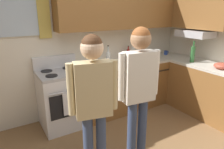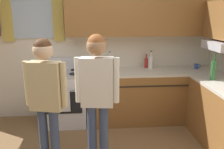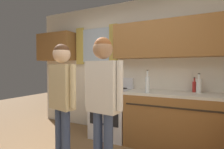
{
  "view_description": "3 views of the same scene",
  "coord_description": "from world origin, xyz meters",
  "px_view_note": "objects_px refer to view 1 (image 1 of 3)",
  "views": [
    {
      "loc": [
        -1.17,
        -1.38,
        1.79
      ],
      "look_at": [
        0.14,
        0.77,
        0.99
      ],
      "focal_mm": 32.59,
      "sensor_mm": 36.0,
      "label": 1
    },
    {
      "loc": [
        0.15,
        -2.26,
        1.85
      ],
      "look_at": [
        0.4,
        0.75,
        1.05
      ],
      "focal_mm": 37.57,
      "sensor_mm": 36.0,
      "label": 2
    },
    {
      "loc": [
        1.13,
        -1.39,
        1.29
      ],
      "look_at": [
        0.04,
        0.83,
        1.2
      ],
      "focal_mm": 27.88,
      "sensor_mm": 36.0,
      "label": 3
    }
  ],
  "objects_px": {
    "mixing_bowl": "(222,66)",
    "adult_in_plaid": "(139,82)",
    "bottle_sauce_red": "(128,54)",
    "bottle_wine_green": "(193,54)",
    "bottle_milk_white": "(133,52)",
    "mug_cobalt_blue": "(166,53)",
    "stove_oven": "(62,98)",
    "bottle_tall_clear": "(108,59)",
    "adult_left": "(93,95)"
  },
  "relations": [
    {
      "from": "bottle_milk_white",
      "to": "mug_cobalt_blue",
      "type": "bearing_deg",
      "value": -5.18
    },
    {
      "from": "bottle_sauce_red",
      "to": "adult_left",
      "type": "distance_m",
      "value": 2.08
    },
    {
      "from": "bottle_tall_clear",
      "to": "bottle_milk_white",
      "type": "relative_size",
      "value": 1.17
    },
    {
      "from": "bottle_milk_white",
      "to": "bottle_wine_green",
      "type": "bearing_deg",
      "value": -46.67
    },
    {
      "from": "bottle_tall_clear",
      "to": "bottle_milk_white",
      "type": "distance_m",
      "value": 0.81
    },
    {
      "from": "bottle_tall_clear",
      "to": "bottle_milk_white",
      "type": "height_order",
      "value": "bottle_tall_clear"
    },
    {
      "from": "bottle_sauce_red",
      "to": "mug_cobalt_blue",
      "type": "height_order",
      "value": "bottle_sauce_red"
    },
    {
      "from": "bottle_milk_white",
      "to": "mixing_bowl",
      "type": "height_order",
      "value": "bottle_milk_white"
    },
    {
      "from": "mixing_bowl",
      "to": "adult_in_plaid",
      "type": "relative_size",
      "value": 0.14
    },
    {
      "from": "stove_oven",
      "to": "bottle_tall_clear",
      "type": "distance_m",
      "value": 0.95
    },
    {
      "from": "stove_oven",
      "to": "bottle_milk_white",
      "type": "relative_size",
      "value": 3.51
    },
    {
      "from": "adult_left",
      "to": "bottle_milk_white",
      "type": "bearing_deg",
      "value": 42.46
    },
    {
      "from": "bottle_milk_white",
      "to": "mixing_bowl",
      "type": "xyz_separation_m",
      "value": [
        0.76,
        -1.31,
        -0.07
      ]
    },
    {
      "from": "bottle_wine_green",
      "to": "mixing_bowl",
      "type": "relative_size",
      "value": 1.67
    },
    {
      "from": "bottle_sauce_red",
      "to": "bottle_wine_green",
      "type": "xyz_separation_m",
      "value": [
        0.8,
        -0.84,
        0.06
      ]
    },
    {
      "from": "bottle_sauce_red",
      "to": "bottle_wine_green",
      "type": "distance_m",
      "value": 1.16
    },
    {
      "from": "mug_cobalt_blue",
      "to": "adult_in_plaid",
      "type": "xyz_separation_m",
      "value": [
        -1.77,
        -1.32,
        0.08
      ]
    },
    {
      "from": "bottle_wine_green",
      "to": "adult_in_plaid",
      "type": "height_order",
      "value": "adult_in_plaid"
    },
    {
      "from": "mug_cobalt_blue",
      "to": "mixing_bowl",
      "type": "height_order",
      "value": "mixing_bowl"
    },
    {
      "from": "stove_oven",
      "to": "bottle_milk_white",
      "type": "height_order",
      "value": "bottle_milk_white"
    },
    {
      "from": "bottle_wine_green",
      "to": "bottle_milk_white",
      "type": "bearing_deg",
      "value": 133.33
    },
    {
      "from": "bottle_wine_green",
      "to": "mug_cobalt_blue",
      "type": "distance_m",
      "value": 0.72
    },
    {
      "from": "mixing_bowl",
      "to": "adult_left",
      "type": "bearing_deg",
      "value": -177.58
    },
    {
      "from": "mixing_bowl",
      "to": "adult_in_plaid",
      "type": "height_order",
      "value": "adult_in_plaid"
    },
    {
      "from": "bottle_tall_clear",
      "to": "adult_left",
      "type": "xyz_separation_m",
      "value": [
        -0.8,
        -1.08,
        -0.04
      ]
    },
    {
      "from": "mixing_bowl",
      "to": "adult_in_plaid",
      "type": "xyz_separation_m",
      "value": [
        -1.73,
        -0.08,
        0.08
      ]
    },
    {
      "from": "adult_left",
      "to": "mixing_bowl",
      "type": "bearing_deg",
      "value": 2.42
    },
    {
      "from": "mixing_bowl",
      "to": "adult_left",
      "type": "relative_size",
      "value": 0.15
    },
    {
      "from": "bottle_wine_green",
      "to": "stove_oven",
      "type": "bearing_deg",
      "value": 163.85
    },
    {
      "from": "adult_in_plaid",
      "to": "mixing_bowl",
      "type": "bearing_deg",
      "value": 2.71
    },
    {
      "from": "stove_oven",
      "to": "adult_in_plaid",
      "type": "xyz_separation_m",
      "value": [
        0.51,
        -1.25,
        0.56
      ]
    },
    {
      "from": "adult_in_plaid",
      "to": "bottle_sauce_red",
      "type": "bearing_deg",
      "value": 58.35
    },
    {
      "from": "stove_oven",
      "to": "bottle_sauce_red",
      "type": "distance_m",
      "value": 1.52
    },
    {
      "from": "stove_oven",
      "to": "adult_left",
      "type": "xyz_separation_m",
      "value": [
        -0.07,
        -1.27,
        0.53
      ]
    },
    {
      "from": "bottle_wine_green",
      "to": "adult_in_plaid",
      "type": "relative_size",
      "value": 0.24
    },
    {
      "from": "stove_oven",
      "to": "mixing_bowl",
      "type": "bearing_deg",
      "value": -27.64
    },
    {
      "from": "bottle_milk_white",
      "to": "adult_in_plaid",
      "type": "distance_m",
      "value": 1.69
    },
    {
      "from": "stove_oven",
      "to": "mixing_bowl",
      "type": "height_order",
      "value": "stove_oven"
    },
    {
      "from": "mixing_bowl",
      "to": "bottle_tall_clear",
      "type": "bearing_deg",
      "value": 146.92
    },
    {
      "from": "bottle_milk_white",
      "to": "mug_cobalt_blue",
      "type": "relative_size",
      "value": 2.73
    },
    {
      "from": "stove_oven",
      "to": "bottle_sauce_red",
      "type": "bearing_deg",
      "value": 8.25
    },
    {
      "from": "bottle_tall_clear",
      "to": "adult_in_plaid",
      "type": "height_order",
      "value": "adult_in_plaid"
    },
    {
      "from": "adult_left",
      "to": "adult_in_plaid",
      "type": "xyz_separation_m",
      "value": [
        0.57,
        0.02,
        0.03
      ]
    },
    {
      "from": "bottle_wine_green",
      "to": "mug_cobalt_blue",
      "type": "relative_size",
      "value": 3.43
    },
    {
      "from": "bottle_sauce_red",
      "to": "bottle_tall_clear",
      "type": "height_order",
      "value": "bottle_tall_clear"
    },
    {
      "from": "bottle_wine_green",
      "to": "bottle_tall_clear",
      "type": "bearing_deg",
      "value": 163.1
    },
    {
      "from": "bottle_sauce_red",
      "to": "adult_in_plaid",
      "type": "bearing_deg",
      "value": -121.65
    },
    {
      "from": "bottle_tall_clear",
      "to": "bottle_wine_green",
      "type": "xyz_separation_m",
      "value": [
        1.48,
        -0.45,
        0.01
      ]
    },
    {
      "from": "bottle_milk_white",
      "to": "mixing_bowl",
      "type": "bearing_deg",
      "value": -59.74
    },
    {
      "from": "bottle_wine_green",
      "to": "bottle_milk_white",
      "type": "relative_size",
      "value": 1.26
    }
  ]
}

